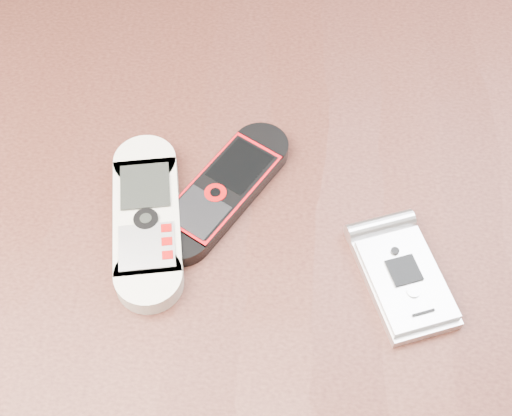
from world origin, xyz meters
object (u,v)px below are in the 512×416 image
(table, at_px, (251,273))
(nokia_white, at_px, (147,218))
(motorola_razr, at_px, (404,278))
(nokia_black_red, at_px, (223,190))

(table, bearing_deg, nokia_white, -169.36)
(table, height_order, motorola_razr, motorola_razr)
(table, height_order, nokia_white, nokia_white)
(nokia_white, height_order, motorola_razr, nokia_white)
(nokia_white, distance_m, motorola_razr, 0.21)
(nokia_white, height_order, nokia_black_red, nokia_white)
(nokia_black_red, distance_m, motorola_razr, 0.17)
(nokia_black_red, height_order, motorola_razr, same)
(nokia_white, bearing_deg, nokia_black_red, 19.05)
(nokia_white, bearing_deg, motorola_razr, -21.17)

